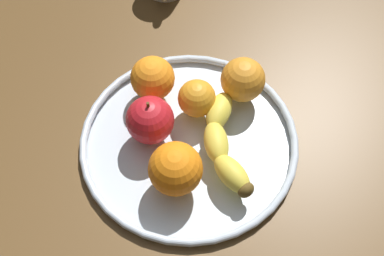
{
  "coord_description": "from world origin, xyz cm",
  "views": [
    {
      "loc": [
        39.2,
        -0.46,
        67.93
      ],
      "look_at": [
        0.0,
        0.0,
        4.8
      ],
      "focal_mm": 46.07,
      "sensor_mm": 36.0,
      "label": 1
    }
  ],
  "objects_px": {
    "orange_front_right": "(200,98)",
    "banana": "(226,144)",
    "orange_front_left": "(179,169)",
    "orange_back_left": "(246,80)",
    "apple": "(153,120)",
    "orange_center": "(156,78)",
    "fruit_bowl": "(192,141)"
  },
  "relations": [
    {
      "from": "fruit_bowl",
      "to": "apple",
      "type": "height_order",
      "value": "apple"
    },
    {
      "from": "orange_back_left",
      "to": "orange_front_right",
      "type": "distance_m",
      "value": 0.08
    },
    {
      "from": "banana",
      "to": "orange_center",
      "type": "bearing_deg",
      "value": -143.17
    },
    {
      "from": "apple",
      "to": "orange_center",
      "type": "relative_size",
      "value": 1.15
    },
    {
      "from": "orange_front_left",
      "to": "orange_center",
      "type": "relative_size",
      "value": 1.1
    },
    {
      "from": "fruit_bowl",
      "to": "orange_back_left",
      "type": "distance_m",
      "value": 0.13
    },
    {
      "from": "orange_front_right",
      "to": "banana",
      "type": "bearing_deg",
      "value": 26.98
    },
    {
      "from": "banana",
      "to": "orange_center",
      "type": "xyz_separation_m",
      "value": [
        -0.11,
        -0.11,
        0.02
      ]
    },
    {
      "from": "orange_back_left",
      "to": "fruit_bowl",
      "type": "bearing_deg",
      "value": -45.23
    },
    {
      "from": "banana",
      "to": "orange_front_right",
      "type": "bearing_deg",
      "value": -160.34
    },
    {
      "from": "orange_back_left",
      "to": "orange_front_right",
      "type": "height_order",
      "value": "orange_back_left"
    },
    {
      "from": "orange_front_right",
      "to": "orange_back_left",
      "type": "bearing_deg",
      "value": 112.99
    },
    {
      "from": "orange_front_left",
      "to": "orange_back_left",
      "type": "height_order",
      "value": "orange_front_left"
    },
    {
      "from": "apple",
      "to": "orange_front_left",
      "type": "relative_size",
      "value": 1.04
    },
    {
      "from": "apple",
      "to": "orange_front_left",
      "type": "height_order",
      "value": "apple"
    },
    {
      "from": "fruit_bowl",
      "to": "orange_front_left",
      "type": "distance_m",
      "value": 0.09
    },
    {
      "from": "banana",
      "to": "orange_back_left",
      "type": "distance_m",
      "value": 0.11
    },
    {
      "from": "apple",
      "to": "orange_back_left",
      "type": "relative_size",
      "value": 1.14
    },
    {
      "from": "orange_front_right",
      "to": "orange_center",
      "type": "bearing_deg",
      "value": -117.27
    },
    {
      "from": "orange_center",
      "to": "orange_back_left",
      "type": "distance_m",
      "value": 0.14
    },
    {
      "from": "orange_center",
      "to": "orange_back_left",
      "type": "relative_size",
      "value": 0.99
    },
    {
      "from": "fruit_bowl",
      "to": "orange_back_left",
      "type": "bearing_deg",
      "value": 134.77
    },
    {
      "from": "orange_front_left",
      "to": "apple",
      "type": "bearing_deg",
      "value": -155.11
    },
    {
      "from": "orange_front_left",
      "to": "orange_back_left",
      "type": "xyz_separation_m",
      "value": [
        -0.16,
        0.11,
        -0.0
      ]
    },
    {
      "from": "fruit_bowl",
      "to": "orange_center",
      "type": "relative_size",
      "value": 4.8
    },
    {
      "from": "orange_front_left",
      "to": "orange_front_right",
      "type": "xyz_separation_m",
      "value": [
        -0.13,
        0.03,
        -0.01
      ]
    },
    {
      "from": "orange_front_left",
      "to": "banana",
      "type": "bearing_deg",
      "value": 126.43
    },
    {
      "from": "orange_back_left",
      "to": "orange_front_left",
      "type": "bearing_deg",
      "value": -33.68
    },
    {
      "from": "apple",
      "to": "orange_center",
      "type": "height_order",
      "value": "apple"
    },
    {
      "from": "orange_back_left",
      "to": "orange_front_right",
      "type": "xyz_separation_m",
      "value": [
        0.03,
        -0.07,
        -0.01
      ]
    },
    {
      "from": "banana",
      "to": "orange_front_right",
      "type": "relative_size",
      "value": 3.16
    },
    {
      "from": "apple",
      "to": "orange_front_right",
      "type": "xyz_separation_m",
      "value": [
        -0.04,
        0.07,
        -0.01
      ]
    }
  ]
}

